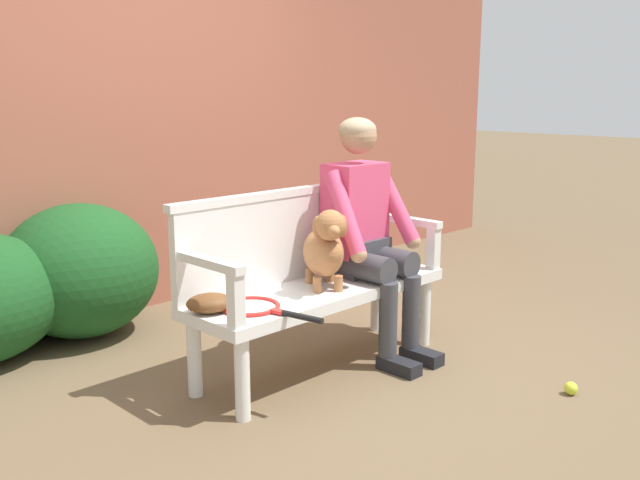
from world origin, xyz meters
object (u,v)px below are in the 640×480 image
dog_on_bench (326,248)px  baseball_glove (210,303)px  tennis_racket (254,307)px  person_seated (366,227)px  garden_bench (320,298)px  tennis_ball (571,388)px

dog_on_bench → baseball_glove: size_ratio=1.98×
tennis_racket → baseball_glove: (-0.18, 0.11, 0.04)m
baseball_glove → person_seated: bearing=22.1°
garden_bench → tennis_racket: tennis_racket is taller
dog_on_bench → tennis_racket: bearing=-179.6°
baseball_glove → tennis_ball: bearing=-16.4°
person_seated → tennis_racket: bearing=-176.7°
garden_bench → tennis_racket: size_ratio=2.63×
dog_on_bench → person_seated: bearing=7.0°
person_seated → tennis_ball: 1.34m
person_seated → baseball_glove: (-1.03, 0.06, -0.23)m
garden_bench → tennis_racket: bearing=-173.2°
person_seated → dog_on_bench: person_seated is taller
garden_bench → baseball_glove: baseball_glove is taller
garden_bench → person_seated: (0.35, -0.01, 0.34)m
garden_bench → baseball_glove: size_ratio=6.94×
person_seated → tennis_ball: (0.28, -1.11, -0.70)m
garden_bench → person_seated: person_seated is taller
dog_on_bench → tennis_ball: dog_on_bench is taller
tennis_ball → dog_on_bench: bearing=121.0°
garden_bench → dog_on_bench: dog_on_bench is taller
garden_bench → baseball_glove: (-0.68, 0.05, 0.11)m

